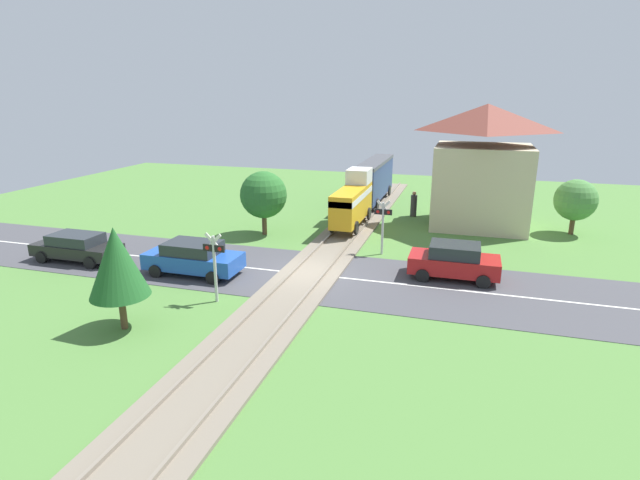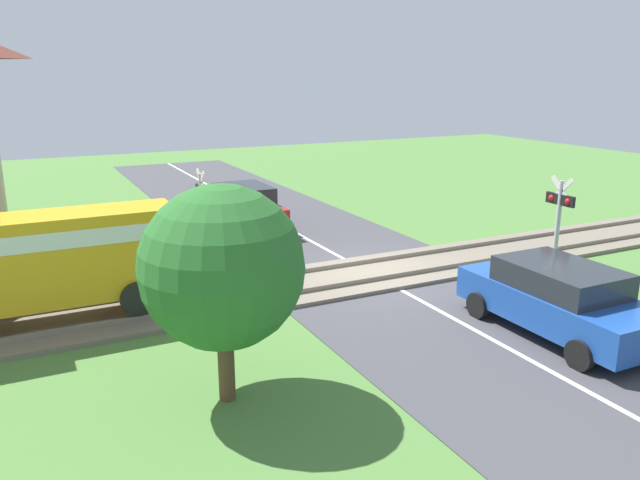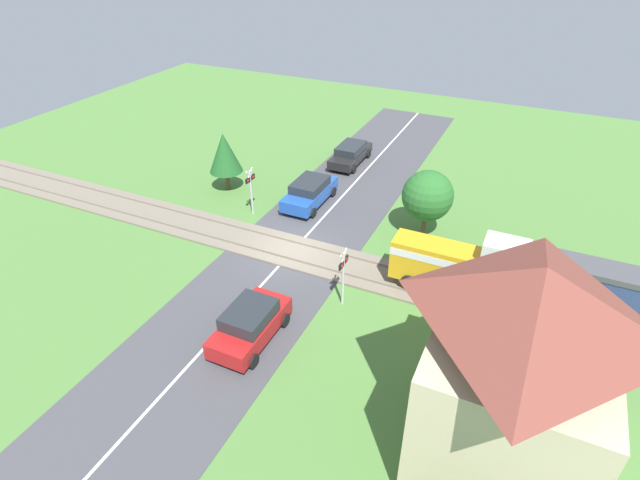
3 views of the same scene
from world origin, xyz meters
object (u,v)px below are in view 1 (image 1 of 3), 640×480
at_px(car_near_crossing, 193,257).
at_px(car_behind_queue, 77,247).
at_px(crossing_signal_west_approach, 214,258).
at_px(station_building, 482,168).
at_px(pedestrian_by_station, 414,205).
at_px(train, 367,186).
at_px(crossing_signal_east_approach, 383,220).
at_px(car_far_side, 454,261).

distance_m(car_near_crossing, car_behind_queue, 6.48).
bearing_deg(crossing_signal_west_approach, station_building, 56.72).
bearing_deg(car_near_crossing, station_building, 45.51).
height_order(car_behind_queue, pedestrian_by_station, pedestrian_by_station).
bearing_deg(crossing_signal_west_approach, car_behind_queue, 164.37).
distance_m(train, crossing_signal_east_approach, 9.08).
distance_m(station_building, pedestrian_by_station, 5.21).
relative_size(crossing_signal_west_approach, pedestrian_by_station, 1.68).
xyz_separation_m(car_far_side, car_behind_queue, (-17.89, -2.88, -0.10)).
height_order(car_near_crossing, pedestrian_by_station, pedestrian_by_station).
bearing_deg(car_far_side, car_behind_queue, -170.85).
bearing_deg(pedestrian_by_station, crossing_signal_west_approach, -109.36).
relative_size(car_behind_queue, pedestrian_by_station, 2.59).
relative_size(car_near_crossing, pedestrian_by_station, 2.60).
bearing_deg(car_far_side, crossing_signal_west_approach, -148.86).
height_order(car_behind_queue, crossing_signal_west_approach, crossing_signal_west_approach).
bearing_deg(car_behind_queue, crossing_signal_west_approach, -15.63).
distance_m(car_far_side, crossing_signal_west_approach, 10.47).
relative_size(crossing_signal_west_approach, station_building, 0.38).
bearing_deg(pedestrian_by_station, station_building, -19.17).
bearing_deg(crossing_signal_west_approach, train, 81.01).
distance_m(train, pedestrian_by_station, 3.40).
bearing_deg(crossing_signal_west_approach, crossing_signal_east_approach, 56.40).
bearing_deg(station_building, train, 169.24).
bearing_deg(car_behind_queue, pedestrian_by_station, 43.63).
bearing_deg(crossing_signal_east_approach, car_near_crossing, -145.13).
height_order(car_far_side, station_building, station_building).
relative_size(car_near_crossing, crossing_signal_west_approach, 1.55).
bearing_deg(car_near_crossing, car_behind_queue, -180.00).
distance_m(car_behind_queue, crossing_signal_west_approach, 9.38).
bearing_deg(car_near_crossing, crossing_signal_east_approach, 34.87).
bearing_deg(train, station_building, -10.76).
distance_m(crossing_signal_east_approach, pedestrian_by_station, 8.81).
height_order(train, station_building, station_building).
height_order(train, crossing_signal_west_approach, train).
bearing_deg(station_building, car_near_crossing, -134.49).
distance_m(car_behind_queue, crossing_signal_east_approach, 15.24).
height_order(car_far_side, crossing_signal_west_approach, crossing_signal_west_approach).
bearing_deg(train, car_near_crossing, -109.95).
distance_m(car_far_side, crossing_signal_east_approach, 4.56).
bearing_deg(station_building, car_behind_queue, -146.20).
relative_size(car_near_crossing, car_behind_queue, 1.01).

